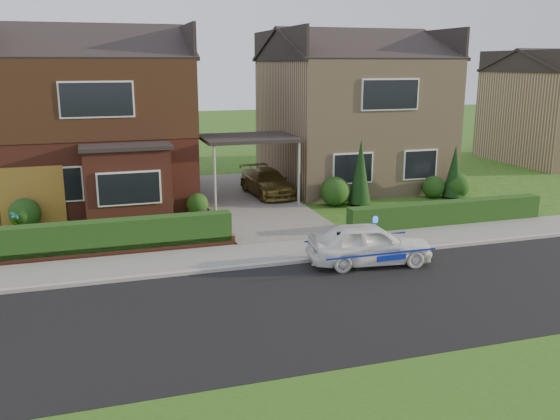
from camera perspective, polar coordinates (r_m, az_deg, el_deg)
name	(u,v)px	position (r m, az deg, el deg)	size (l,w,h in m)	color
ground	(361,300)	(14.84, 7.77, -8.60)	(120.00, 120.00, 0.00)	#204A13
road	(361,300)	(14.84, 7.77, -8.60)	(60.00, 6.00, 0.02)	black
kerb	(317,260)	(17.44, 3.55, -4.79)	(60.00, 0.16, 0.12)	#9E9993
sidewalk	(305,250)	(18.38, 2.39, -3.82)	(60.00, 2.00, 0.10)	slate
grass_verge	(487,411)	(11.03, 19.32, -17.80)	(60.00, 4.00, 0.01)	#204A13
driveway	(249,201)	(24.75, -2.99, 0.87)	(3.80, 12.00, 0.12)	#666059
house_left	(97,108)	(26.33, -17.18, 9.32)	(7.50, 9.53, 7.25)	brown
house_right	(350,106)	(28.92, 6.76, 9.91)	(7.50, 8.06, 7.25)	tan
carport_link	(249,139)	(24.25, -3.04, 6.83)	(3.80, 3.00, 2.77)	black
garage_door	(32,196)	(22.91, -22.74, 1.26)	(2.20, 0.10, 2.10)	#915E1F
dwarf_wall	(109,251)	(18.50, -16.14, -3.84)	(7.70, 0.25, 0.36)	brown
hedge_left	(109,256)	(18.69, -16.12, -4.23)	(7.50, 0.55, 0.90)	#123912
hedge_right	(446,226)	(21.99, 15.64, -1.48)	(7.50, 0.55, 0.80)	#123912
shrub_left_far	(25,213)	(22.60, -23.35, -0.30)	(1.08, 1.08, 1.08)	#123912
shrub_left_mid	(155,203)	(22.32, -11.90, 0.71)	(1.32, 1.32, 1.32)	#123912
shrub_left_near	(197,204)	(22.86, -7.96, 0.57)	(0.84, 0.84, 0.84)	#123912
shrub_right_near	(335,191)	(24.14, 5.33, 1.80)	(1.20, 1.20, 1.20)	#123912
shrub_right_mid	(433,187)	(26.34, 14.53, 2.17)	(0.96, 0.96, 0.96)	#123912
shrub_right_far	(457,185)	(26.62, 16.71, 2.28)	(1.08, 1.08, 1.08)	#123912
conifer_a	(360,174)	(24.23, 7.74, 3.47)	(0.90, 0.90, 2.60)	black
conifer_b	(454,173)	(26.41, 16.43, 3.44)	(0.90, 0.90, 2.20)	black
neighbour_right	(559,117)	(38.56, 25.30, 8.09)	(6.50, 7.00, 5.20)	tan
police_car	(369,244)	(17.23, 8.59, -3.26)	(3.27, 3.71, 1.38)	white
driveway_car	(267,182)	(25.58, -1.25, 2.71)	(1.54, 3.79, 1.10)	brown
potted_plant_a	(16,222)	(22.18, -24.03, -1.02)	(0.41, 0.28, 0.78)	gray
potted_plant_b	(18,241)	(19.92, -23.92, -2.77)	(0.30, 0.37, 0.67)	gray
potted_plant_c	(207,222)	(20.40, -7.03, -1.12)	(0.44, 0.44, 0.78)	gray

